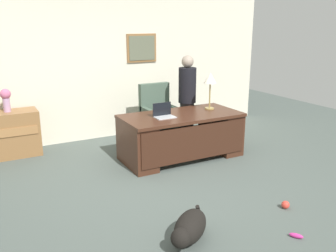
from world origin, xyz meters
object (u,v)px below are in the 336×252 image
desk (182,134)px  desk_lamp (210,80)px  dog_toy_bone (296,236)px  laptop (164,114)px  person_standing (187,99)px  dog_lying (189,228)px  dog_toy_ball (285,205)px  vase_with_flowers (6,98)px  armchair (158,116)px

desk → desk_lamp: bearing=11.1°
dog_toy_bone → desk: bearing=86.8°
laptop → desk_lamp: bearing=7.3°
person_standing → dog_lying: size_ratio=2.52×
laptop → desk_lamp: (0.96, 0.12, 0.45)m
laptop → dog_toy_ball: bearing=-74.9°
laptop → dog_toy_bone: laptop is taller
desk → vase_with_flowers: bearing=150.0°
person_standing → dog_toy_bone: person_standing is taller
armchair → desk_lamp: 1.30m
dog_lying → desk_lamp: 3.12m
person_standing → vase_with_flowers: size_ratio=4.26×
laptop → armchair: bearing=68.0°
person_standing → dog_toy_bone: 3.46m
armchair → dog_toy_bone: armchair is taller
dog_lying → laptop: 2.42m
person_standing → dog_toy_ball: person_standing is taller
armchair → desk_lamp: bearing=-58.0°
dog_toy_bone → laptop: bearing=94.2°
armchair → vase_with_flowers: bearing=170.3°
vase_with_flowers → desk_lamp: bearing=-23.0°
armchair → laptop: size_ratio=3.42×
armchair → vase_with_flowers: size_ratio=2.84×
desk → laptop: 0.52m
desk_lamp → dog_toy_bone: 3.14m
dog_toy_bone → person_standing: bearing=79.3°
armchair → dog_lying: bearing=-111.4°
desk → armchair: bearing=86.3°
armchair → dog_toy_ball: 3.18m
person_standing → dog_lying: person_standing is taller
dog_lying → dog_toy_bone: 1.15m
vase_with_flowers → person_standing: bearing=-15.2°
dog_toy_ball → desk: bearing=96.1°
dog_lying → laptop: bearing=68.9°
person_standing → desk_lamp: 0.68m
dog_lying → desk_lamp: size_ratio=1.02×
laptop → desk: bearing=0.1°
desk_lamp → dog_toy_bone: size_ratio=4.26×
person_standing → dog_toy_ball: (-0.25, -2.77, -0.79)m
desk → desk_lamp: (0.62, 0.12, 0.84)m
dog_lying → desk_lamp: (1.80, 2.30, 1.10)m
desk_lamp → dog_toy_ball: size_ratio=6.45×
vase_with_flowers → dog_toy_bone: 4.84m
desk → dog_toy_ball: bearing=-83.9°
armchair → dog_lying: size_ratio=1.68×
desk_lamp → dog_toy_ball: desk_lamp is taller
armchair → laptop: armchair is taller
armchair → vase_with_flowers: 2.66m
vase_with_flowers → desk: bearing=-30.0°
laptop → vase_with_flowers: (-2.17, 1.45, 0.20)m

